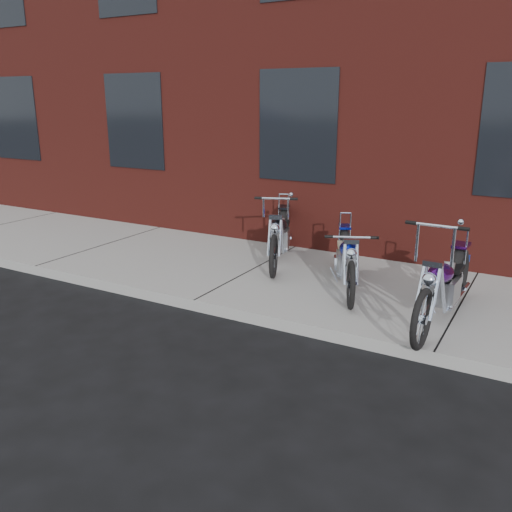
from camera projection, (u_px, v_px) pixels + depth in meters
The scene contains 6 objects.
ground at pixel (194, 311), 6.97m from camera, with size 120.00×120.00×0.00m, color black.
sidewalk at pixel (252, 274), 8.20m from camera, with size 22.00×3.00×0.15m, color #9A9690.
building_brick at pixel (391, 37), 12.54m from camera, with size 22.00×10.00×8.00m, color #5D1C16.
chopper_purple at pixel (444, 288), 6.16m from camera, with size 0.55×2.27×1.27m.
chopper_blue at pixel (347, 261), 7.31m from camera, with size 0.95×1.96×0.91m.
chopper_third at pixel (280, 237), 8.49m from camera, with size 0.92×2.11×1.13m.
Camera 1 is at (3.89, -5.26, 2.63)m, focal length 38.00 mm.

